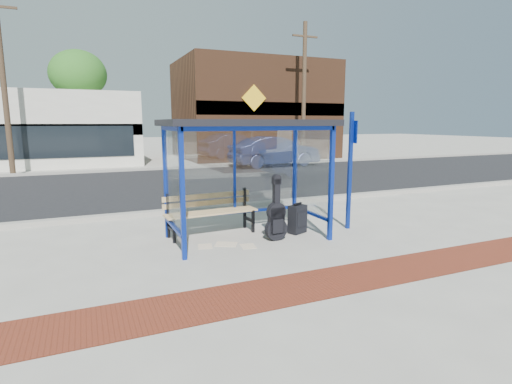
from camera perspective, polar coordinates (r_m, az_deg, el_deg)
name	(u,v)px	position (r m, az deg, el deg)	size (l,w,h in m)	color
ground	(248,238)	(8.30, -1.20, -6.65)	(120.00, 120.00, 0.00)	#B2ADA0
brick_paver_strip	(314,284)	(6.11, 8.28, -12.93)	(60.00, 1.00, 0.01)	maroon
curb_near	(208,208)	(10.95, -6.93, -2.33)	(60.00, 0.25, 0.12)	gray
street_asphalt	(170,184)	(15.84, -12.17, 1.09)	(60.00, 10.00, 0.00)	black
curb_far	(150,169)	(20.82, -14.94, 3.20)	(60.00, 0.25, 0.12)	gray
far_sidewalk	(144,166)	(22.70, -15.65, 3.56)	(60.00, 4.00, 0.01)	#B2ADA0
bus_shelter	(246,137)	(8.03, -1.44, 7.80)	(3.30, 1.80, 2.42)	#0E289B
storefront_brown	(254,110)	(28.12, -0.31, 11.59)	(10.00, 7.08, 6.40)	#59331E
tree_mid	(78,75)	(29.54, -24.08, 15.06)	(3.60, 3.60, 7.03)	#4C3826
tree_right	(288,84)	(33.35, 4.63, 15.17)	(3.60, 3.60, 7.03)	#4C3826
utility_pole_west	(3,82)	(21.06, -32.39, 13.14)	(1.60, 0.24, 8.00)	#4C3826
utility_pole_east	(304,92)	(24.05, 6.86, 13.98)	(1.60, 0.24, 8.00)	#4C3826
bench	(210,210)	(8.54, -6.54, -2.59)	(2.00, 0.60, 0.93)	black
guitar_bag	(276,218)	(8.08, 2.89, -3.73)	(0.47, 0.16, 1.27)	black
suitcase	(297,219)	(8.67, 5.95, -3.88)	(0.45, 0.37, 0.67)	black
backpack	(275,228)	(8.43, 2.79, -5.11)	(0.35, 0.32, 0.38)	#31311B
sign_post	(350,164)	(9.06, 13.34, 3.89)	(0.12, 0.32, 2.60)	navy
newspaper_a	(205,246)	(7.84, -7.28, -7.71)	(0.34, 0.27, 0.01)	white
newspaper_b	(248,246)	(7.79, -1.14, -7.76)	(0.35, 0.27, 0.01)	white
newspaper_c	(226,244)	(7.93, -4.29, -7.46)	(0.42, 0.33, 0.01)	white
parked_car	(275,151)	(21.88, 2.67, 5.81)	(1.72, 4.93, 1.62)	#1B244B
fire_hydrant	(315,154)	(25.43, 8.42, 5.40)	(0.35, 0.23, 0.78)	#B21A0C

